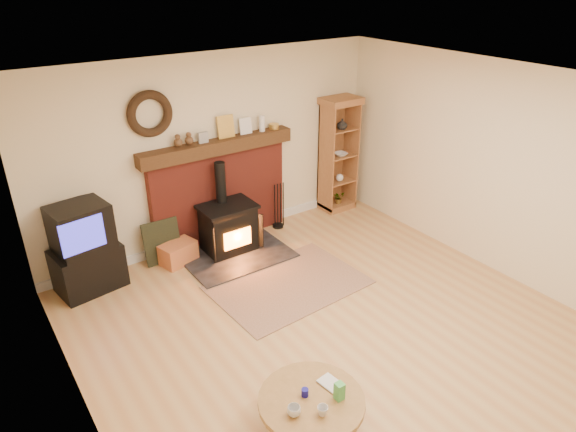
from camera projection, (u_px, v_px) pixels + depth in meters
ground at (342, 337)px, 5.46m from camera, size 5.50×5.50×0.00m
room_shell at (343, 186)px, 4.76m from camera, size 5.02×5.52×2.61m
chimney_breast at (220, 187)px, 7.07m from camera, size 2.20×0.22×1.78m
wood_stove at (230, 230)px, 6.93m from camera, size 1.40×1.00×1.25m
area_rug at (289, 285)px, 6.33m from camera, size 1.87×1.33×0.01m
tv_unit at (85, 250)px, 6.06m from camera, size 0.82×0.63×1.10m
curio_cabinet at (338, 155)px, 7.97m from camera, size 0.58×0.42×1.79m
firelog_box at (178, 253)px, 6.75m from camera, size 0.51×0.39×0.29m
leaning_painting at (162, 242)px, 6.72m from camera, size 0.49×0.13×0.58m
fire_tools at (278, 218)px, 7.67m from camera, size 0.19×0.16×0.70m
coffee_table at (312, 405)px, 4.21m from camera, size 0.88×0.88×0.54m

